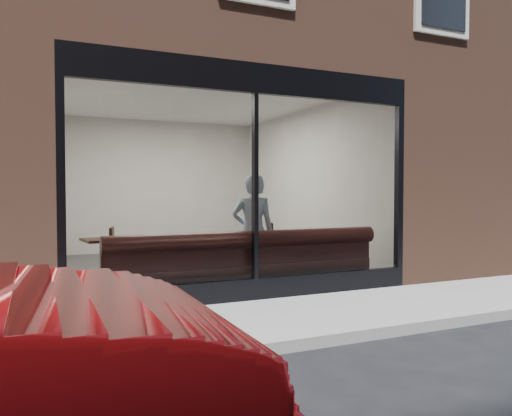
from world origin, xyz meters
name	(u,v)px	position (x,y,z in m)	size (l,w,h in m)	color
ground	(340,342)	(0.00, 0.00, 0.00)	(120.00, 120.00, 0.00)	black
sidewalk_near	(292,318)	(0.00, 1.00, 0.01)	(40.00, 2.00, 0.01)	gray
kerb_near	(343,337)	(0.00, -0.05, 0.06)	(40.00, 0.10, 0.12)	gray
host_building_pier_right	(291,187)	(3.75, 8.00, 1.60)	(2.50, 12.00, 3.20)	brown
host_building_backfill	(133,187)	(0.00, 11.00, 1.60)	(5.00, 6.00, 3.20)	brown
cafe_floor	(192,268)	(0.00, 5.00, 0.02)	(6.00, 6.00, 0.00)	#2D2D30
cafe_ceiling	(191,100)	(0.00, 5.00, 3.19)	(6.00, 6.00, 0.00)	white
cafe_wall_back	(155,186)	(0.00, 7.99, 1.60)	(5.00, 5.00, 0.00)	silver
cafe_wall_left	(49,184)	(-2.49, 5.00, 1.60)	(6.00, 6.00, 0.00)	silver
cafe_wall_right	(306,186)	(2.49, 5.00, 1.60)	(6.00, 6.00, 0.00)	silver
storefront_kick	(255,289)	(0.00, 2.05, 0.15)	(5.00, 0.10, 0.30)	black
storefront_header	(255,78)	(0.00, 2.05, 3.00)	(5.00, 0.10, 0.40)	black
storefront_mullion	(255,186)	(0.00, 2.05, 1.55)	(0.06, 0.10, 2.50)	black
storefront_glass	(256,186)	(0.00, 2.02, 1.55)	(4.80, 4.80, 0.00)	white
banquette	(244,279)	(0.00, 2.45, 0.23)	(4.00, 0.55, 0.45)	#391714
person	(253,232)	(0.27, 2.72, 0.87)	(0.63, 0.42, 1.74)	#A6C4DD
cafe_table_left	(104,240)	(-1.76, 3.79, 0.74)	(0.60, 0.60, 0.04)	black
cafe_table_right	(314,236)	(1.50, 3.00, 0.74)	(0.60, 0.60, 0.04)	black
cafe_chair_left	(99,275)	(-1.86, 3.55, 0.24)	(0.40, 0.40, 0.04)	black
cafe_chair_right	(259,264)	(0.75, 3.55, 0.24)	(0.37, 0.37, 0.03)	black
wall_poster	(51,184)	(-2.45, 4.94, 1.60)	(0.02, 0.66, 0.87)	white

